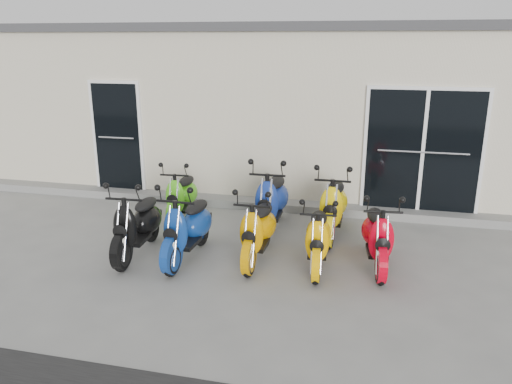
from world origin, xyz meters
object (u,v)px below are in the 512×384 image
Objects in this scene: scooter_front_black at (137,216)px; scooter_front_blue at (187,219)px; scooter_back_green at (181,189)px; scooter_back_blue at (272,193)px; scooter_front_orange_b at (318,230)px; scooter_back_yellow at (334,198)px; scooter_front_orange_a at (258,222)px; scooter_front_red at (378,228)px.

scooter_front_black is 0.99× the size of scooter_front_blue.
scooter_front_black is at bearing -98.35° from scooter_back_green.
scooter_back_green is (-0.68, 1.51, -0.05)m from scooter_front_blue.
scooter_back_green is at bearing 174.70° from scooter_back_blue.
scooter_front_black is 2.62m from scooter_front_orange_b.
scooter_back_green is 0.89× the size of scooter_back_yellow.
scooter_front_orange_b is (1.85, 0.16, -0.06)m from scooter_front_blue.
scooter_front_blue is 1.11× the size of scooter_front_orange_b.
scooter_front_blue reaches higher than scooter_back_green.
scooter_front_orange_a is at bearing -88.80° from scooter_back_blue.
scooter_front_blue is 1.08× the size of scooter_back_green.
scooter_front_blue is 1.05× the size of scooter_front_orange_a.
scooter_front_blue is 1.65m from scooter_back_green.
scooter_back_yellow reaches higher than scooter_front_black.
scooter_front_orange_b is 0.98× the size of scooter_back_green.
scooter_back_yellow is at bearing 51.87° from scooter_front_orange_a.
scooter_front_black is 3.44m from scooter_front_red.
scooter_front_orange_b is 0.84× the size of scooter_back_blue.
scooter_front_red is at bearing 3.64° from scooter_front_black.
scooter_back_yellow is at bearing 1.02° from scooter_back_blue.
scooter_front_orange_a is at bearing -127.85° from scooter_back_yellow.
scooter_back_blue is (-1.70, 1.03, 0.08)m from scooter_front_red.
scooter_front_orange_a is 0.92× the size of scooter_back_yellow.
scooter_front_orange_a is at bearing -43.40° from scooter_back_green.
scooter_back_yellow reaches higher than scooter_front_orange_a.
scooter_front_blue is at bearing -179.70° from scooter_front_orange_b.
scooter_back_blue is at bearing 92.11° from scooter_front_orange_a.
scooter_front_red is at bearing 9.77° from scooter_front_blue.
scooter_front_blue is at bearing -178.80° from scooter_front_red.
scooter_front_orange_a is at bearing 4.31° from scooter_front_black.
scooter_front_red is at bearing 5.73° from scooter_front_orange_a.
scooter_front_orange_a is 1.19m from scooter_back_blue.
scooter_back_yellow is (-0.70, 1.06, 0.06)m from scooter_front_red.
scooter_back_green is 0.86× the size of scooter_back_blue.
scooter_front_orange_b is 0.95× the size of scooter_front_red.
scooter_front_orange_b is 1.52m from scooter_back_blue.
scooter_back_blue reaches higher than scooter_front_blue.
scooter_front_blue is 0.96× the size of scooter_back_yellow.
scooter_back_blue is at bearing 142.53° from scooter_front_red.
scooter_front_black reaches higher than scooter_back_green.
scooter_back_green reaches higher than scooter_front_orange_b.
scooter_front_black is 0.95× the size of scooter_back_yellow.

